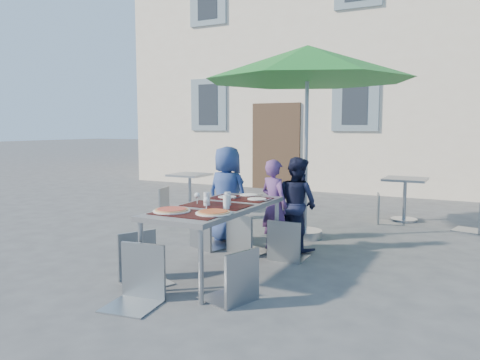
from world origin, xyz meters
The scene contains 23 objects.
ground centered at (0.00, 0.00, 0.00)m, with size 90.00×90.00×0.00m, color #47484A.
building centered at (0.00, 11.50, 4.85)m, with size 13.60×8.20×11.10m.
dining_table centered at (0.18, 0.75, 0.70)m, with size 0.80×1.85×0.76m.
pizza_near_left centered at (-0.02, 0.20, 0.77)m, with size 0.38×0.38×0.03m.
pizza_near_right centered at (0.42, 0.29, 0.77)m, with size 0.36×0.36×0.03m.
glassware centered at (0.23, 0.67, 0.83)m, with size 0.51×0.39×0.15m.
place_settings centered at (0.20, 1.39, 0.76)m, with size 0.65×0.49×0.01m.
child_0 centered at (-0.41, 2.05, 0.67)m, with size 0.65×0.42×1.33m, color #2F4583.
child_1 centered at (0.35, 1.93, 0.59)m, with size 0.43×0.28×1.18m, color #5F3A76.
child_2 centered at (0.60, 2.09, 0.61)m, with size 0.59×0.34×1.21m, color #191C37.
chair_0 centered at (-0.47, 1.60, 0.61)m, with size 0.59×0.60×1.03m.
chair_1 centered at (0.10, 1.59, 0.57)m, with size 0.54×0.54×0.98m.
chair_2 centered at (0.68, 1.56, 0.55)m, with size 0.42×0.42×0.94m.
chair_3 centered at (-0.37, 0.14, 0.57)m, with size 0.57×0.57×0.97m.
chair_4 centered at (0.77, 0.07, 0.55)m, with size 0.53×0.52×0.94m.
chair_5 centered at (-0.01, -0.35, 0.59)m, with size 0.51×0.51×1.01m.
patio_umbrella centered at (0.48, 2.76, 2.46)m, with size 2.92×2.92×2.73m.
cafe_table_0 centered at (-2.22, 3.83, 0.47)m, with size 0.66×0.66×0.71m.
bg_chair_l_0 centered at (-2.46, 3.48, 0.52)m, with size 0.46×0.46×0.89m.
bg_chair_r_0 centered at (-1.18, 3.58, 0.49)m, with size 0.41×0.40×0.84m.
cafe_table_1 centered at (1.57, 4.70, 0.50)m, with size 0.69×0.69×0.74m.
bg_chair_l_1 centered at (1.30, 4.39, 0.54)m, with size 0.49×0.49×0.92m.
bg_chair_r_1 centered at (2.68, 4.34, 0.55)m, with size 0.51×0.50×0.94m.
Camera 1 is at (2.72, -3.57, 1.60)m, focal length 35.00 mm.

